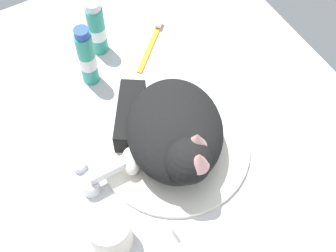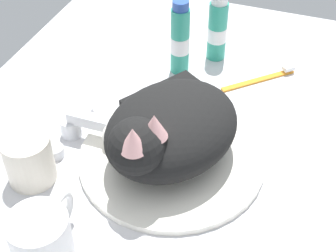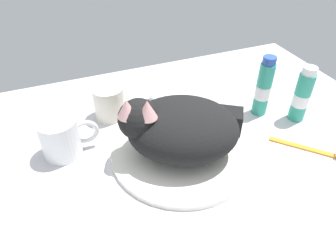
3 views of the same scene
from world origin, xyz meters
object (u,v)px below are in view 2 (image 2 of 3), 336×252
mouthwash_bottle (217,29)px  toothpaste_bottle (180,39)px  toothbrush (263,78)px  rinse_cup (29,159)px  cat (166,129)px  coffee_mug (43,240)px  faucet (76,126)px

mouthwash_bottle → toothpaste_bottle: bearing=142.0°
mouthwash_bottle → toothbrush: (-4.73, -10.91, -6.03)cm
rinse_cup → mouthwash_bottle: (42.44, -17.85, 2.49)cm
cat → toothpaste_bottle: size_ratio=2.01×
coffee_mug → rinse_cup: 15.72cm
cat → toothpaste_bottle: bearing=14.0°
faucet → cat: 17.21cm
cat → rinse_cup: size_ratio=3.79×
rinse_cup → toothpaste_bottle: toothpaste_bottle is taller
rinse_cup → toothpaste_bottle: size_ratio=0.53×
rinse_cup → mouthwash_bottle: bearing=-22.8°
faucet → rinse_cup: rinse_cup is taller
cat → toothbrush: cat is taller
toothpaste_bottle → toothbrush: (2.33, -16.43, -6.66)cm
cat → mouthwash_bottle: cat is taller
toothpaste_bottle → toothbrush: 17.88cm
rinse_cup → toothpaste_bottle: 37.60cm
faucet → mouthwash_bottle: (31.44, -15.80, 4.30)cm
coffee_mug → mouthwash_bottle: bearing=-8.5°
toothbrush → faucet: bearing=135.0°
coffee_mug → mouthwash_bottle: 55.45cm
coffee_mug → toothpaste_bottle: (47.75, -2.63, 2.83)cm
faucet → toothbrush: bearing=-45.0°
rinse_cup → toothbrush: (37.71, -28.76, -3.55)cm
faucet → coffee_mug: 24.68cm
cat → mouthwash_bottle: 31.98cm
toothbrush → rinse_cup: bearing=142.7°
mouthwash_bottle → toothbrush: mouthwash_bottle is taller
rinse_cup → cat: bearing=-60.6°
faucet → rinse_cup: size_ratio=1.69×
cat → mouthwash_bottle: (31.97, 0.71, -0.53)cm
cat → coffee_mug: cat is taller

